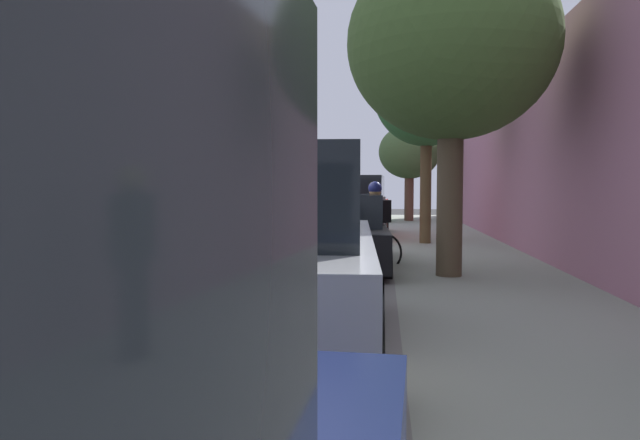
% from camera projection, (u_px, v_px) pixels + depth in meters
% --- Properties ---
extents(ground, '(60.16, 60.16, 0.00)m').
position_uv_depth(ground, '(305.00, 267.00, 12.02)').
color(ground, '#2C2C2C').
extents(sidewalk, '(3.04, 37.60, 0.15)m').
position_uv_depth(sidewalk, '(468.00, 265.00, 11.66)').
color(sidewalk, '#9AA191').
rests_on(sidewalk, ground).
extents(curb_edge, '(0.16, 37.60, 0.15)m').
position_uv_depth(curb_edge, '(388.00, 264.00, 11.83)').
color(curb_edge, gray).
rests_on(curb_edge, ground).
extents(lane_stripe_centre, '(0.14, 35.80, 0.01)m').
position_uv_depth(lane_stripe_centre, '(166.00, 271.00, 11.42)').
color(lane_stripe_centre, white).
rests_on(lane_stripe_centre, ground).
extents(lane_stripe_bike_edge, '(0.12, 37.60, 0.01)m').
position_uv_depth(lane_stripe_bike_edge, '(317.00, 267.00, 11.99)').
color(lane_stripe_bike_edge, white).
rests_on(lane_stripe_bike_edge, ground).
extents(building_facade, '(0.50, 37.60, 4.74)m').
position_uv_depth(building_facade, '(562.00, 151.00, 11.33)').
color(building_facade, '#B2728A').
rests_on(building_facade, ground).
extents(parked_suv_silver_second, '(2.13, 4.78, 1.99)m').
position_uv_depth(parked_suv_silver_second, '(270.00, 257.00, 5.38)').
color(parked_suv_silver_second, '#B7BABF').
rests_on(parked_suv_silver_second, ground).
extents(parked_sedan_black_mid, '(1.98, 4.47, 1.52)m').
position_uv_depth(parked_sedan_black_mid, '(340.00, 234.00, 11.13)').
color(parked_sedan_black_mid, black).
rests_on(parked_sedan_black_mid, ground).
extents(parked_suv_red_far, '(2.07, 4.75, 1.99)m').
position_uv_depth(parked_suv_red_far, '(356.00, 207.00, 17.88)').
color(parked_suv_red_far, maroon).
rests_on(parked_suv_red_far, ground).
extents(parked_sedan_green_farthest, '(1.91, 4.43, 1.52)m').
position_uv_depth(parked_sedan_green_farthest, '(364.00, 206.00, 26.10)').
color(parked_sedan_green_farthest, '#1E512D').
rests_on(parked_sedan_green_farthest, ground).
extents(bicycle_at_curb, '(1.50, 1.02, 0.79)m').
position_uv_depth(bicycle_at_curb, '(365.00, 249.00, 11.86)').
color(bicycle_at_curb, black).
rests_on(bicycle_at_curb, ground).
extents(cyclist_with_backpack, '(0.53, 0.55, 1.77)m').
position_uv_depth(cyclist_with_backpack, '(376.00, 216.00, 11.33)').
color(cyclist_with_backpack, '#C6B284').
rests_on(cyclist_with_backpack, ground).
extents(street_tree_mid_block, '(3.51, 3.51, 5.56)m').
position_uv_depth(street_tree_mid_block, '(452.00, 45.00, 9.65)').
color(street_tree_mid_block, brown).
rests_on(street_tree_mid_block, sidewalk).
extents(street_tree_far_end, '(2.81, 2.81, 5.40)m').
position_uv_depth(street_tree_far_end, '(427.00, 94.00, 15.25)').
color(street_tree_far_end, brown).
rests_on(street_tree_far_end, sidewalk).
extents(street_tree_corner, '(2.68, 2.68, 4.20)m').
position_uv_depth(street_tree_corner, '(409.00, 153.00, 25.22)').
color(street_tree_corner, brown).
rests_on(street_tree_corner, sidewalk).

